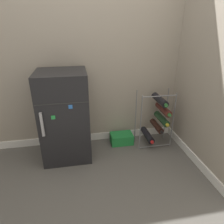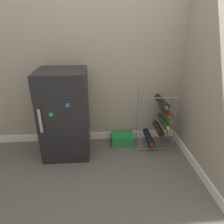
{
  "view_description": "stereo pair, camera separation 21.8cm",
  "coord_description": "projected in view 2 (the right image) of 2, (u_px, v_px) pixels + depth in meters",
  "views": [
    {
      "loc": [
        -0.22,
        -1.51,
        1.37
      ],
      "look_at": [
        0.14,
        0.45,
        0.47
      ],
      "focal_mm": 32.0,
      "sensor_mm": 36.0,
      "label": 1
    },
    {
      "loc": [
        -0.0,
        -1.54,
        1.37
      ],
      "look_at": [
        0.14,
        0.45,
        0.47
      ],
      "focal_mm": 32.0,
      "sensor_mm": 36.0,
      "label": 2
    }
  ],
  "objects": [
    {
      "name": "mini_fridge",
      "position": [
        65.0,
        114.0,
        2.14
      ],
      "size": [
        0.49,
        0.48,
        0.95
      ],
      "color": "black",
      "rests_on": "ground_plane"
    },
    {
      "name": "wine_rack",
      "position": [
        160.0,
        120.0,
        2.29
      ],
      "size": [
        0.4,
        0.33,
        0.67
      ],
      "color": "slate",
      "rests_on": "ground_plane"
    },
    {
      "name": "ground_plane",
      "position": [
        101.0,
        175.0,
        1.96
      ],
      "size": [
        14.0,
        14.0,
        0.0
      ],
      "primitive_type": "plane",
      "color": "#56544F"
    },
    {
      "name": "soda_box",
      "position": [
        123.0,
        139.0,
        2.45
      ],
      "size": [
        0.27,
        0.18,
        0.12
      ],
      "color": "#1E7F38",
      "rests_on": "ground_plane"
    },
    {
      "name": "wall_back",
      "position": [
        97.0,
        36.0,
        2.11
      ],
      "size": [
        6.93,
        0.07,
        2.5
      ],
      "color": "#9E9384",
      "rests_on": "ground_plane"
    }
  ]
}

